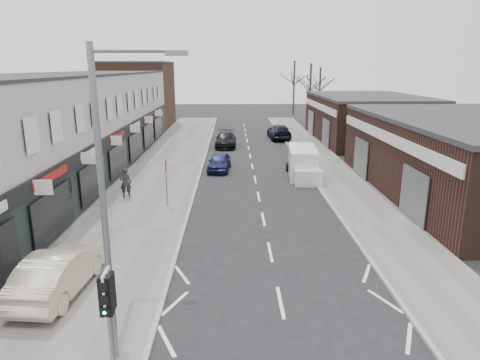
{
  "coord_description": "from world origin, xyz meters",
  "views": [
    {
      "loc": [
        -1.59,
        -10.65,
        7.58
      ],
      "look_at": [
        -1.24,
        8.08,
        2.6
      ],
      "focal_mm": 32.0,
      "sensor_mm": 36.0,
      "label": 1
    }
  ],
  "objects_px": {
    "white_van": "(303,163)",
    "parked_car_left_a": "(219,162)",
    "traffic_light": "(108,304)",
    "pedestrian": "(126,183)",
    "parked_car_right_a": "(304,167)",
    "parked_car_right_c": "(279,132)",
    "sedan_on_pavement": "(59,271)",
    "street_lamp": "(110,194)",
    "warning_sign": "(167,169)",
    "parked_car_right_b": "(279,132)",
    "parked_car_left_b": "(226,140)"
  },
  "relations": [
    {
      "from": "parked_car_right_c",
      "to": "parked_car_right_a",
      "type": "bearing_deg",
      "value": 87.67
    },
    {
      "from": "parked_car_left_a",
      "to": "parked_car_right_c",
      "type": "xyz_separation_m",
      "value": [
        6.05,
        14.55,
        0.11
      ]
    },
    {
      "from": "sedan_on_pavement",
      "to": "parked_car_left_a",
      "type": "xyz_separation_m",
      "value": [
        4.91,
        18.12,
        -0.22
      ]
    },
    {
      "from": "traffic_light",
      "to": "street_lamp",
      "type": "relative_size",
      "value": 0.39
    },
    {
      "from": "sedan_on_pavement",
      "to": "parked_car_left_b",
      "type": "bearing_deg",
      "value": -95.78
    },
    {
      "from": "sedan_on_pavement",
      "to": "pedestrian",
      "type": "xyz_separation_m",
      "value": [
        -0.37,
        10.92,
        0.13
      ]
    },
    {
      "from": "parked_car_right_a",
      "to": "parked_car_right_c",
      "type": "xyz_separation_m",
      "value": [
        0.0,
        16.5,
        0.08
      ]
    },
    {
      "from": "traffic_light",
      "to": "parked_car_left_b",
      "type": "bearing_deg",
      "value": 86.14
    },
    {
      "from": "street_lamp",
      "to": "parked_car_right_b",
      "type": "relative_size",
      "value": 1.66
    },
    {
      "from": "white_van",
      "to": "parked_car_left_a",
      "type": "bearing_deg",
      "value": 166.43
    },
    {
      "from": "traffic_light",
      "to": "parked_car_right_a",
      "type": "xyz_separation_m",
      "value": [
        7.9,
        20.82,
        -1.72
      ]
    },
    {
      "from": "parked_car_right_a",
      "to": "parked_car_right_b",
      "type": "height_order",
      "value": "parked_car_right_b"
    },
    {
      "from": "traffic_light",
      "to": "parked_car_right_c",
      "type": "bearing_deg",
      "value": 78.05
    },
    {
      "from": "parked_car_left_a",
      "to": "parked_car_right_a",
      "type": "height_order",
      "value": "parked_car_right_a"
    },
    {
      "from": "street_lamp",
      "to": "parked_car_right_a",
      "type": "relative_size",
      "value": 1.91
    },
    {
      "from": "street_lamp",
      "to": "pedestrian",
      "type": "height_order",
      "value": "street_lamp"
    },
    {
      "from": "parked_car_right_c",
      "to": "parked_car_right_b",
      "type": "bearing_deg",
      "value": 87.67
    },
    {
      "from": "sedan_on_pavement",
      "to": "parked_car_left_b",
      "type": "relative_size",
      "value": 0.94
    },
    {
      "from": "sedan_on_pavement",
      "to": "parked_car_right_c",
      "type": "height_order",
      "value": "sedan_on_pavement"
    },
    {
      "from": "pedestrian",
      "to": "parked_car_left_b",
      "type": "height_order",
      "value": "pedestrian"
    },
    {
      "from": "parked_car_right_b",
      "to": "parked_car_left_b",
      "type": "bearing_deg",
      "value": 35.15
    },
    {
      "from": "white_van",
      "to": "parked_car_left_a",
      "type": "distance_m",
      "value": 6.32
    },
    {
      "from": "warning_sign",
      "to": "sedan_on_pavement",
      "type": "bearing_deg",
      "value": -103.85
    },
    {
      "from": "traffic_light",
      "to": "parked_car_right_a",
      "type": "relative_size",
      "value": 0.74
    },
    {
      "from": "traffic_light",
      "to": "white_van",
      "type": "height_order",
      "value": "traffic_light"
    },
    {
      "from": "street_lamp",
      "to": "parked_car_right_b",
      "type": "bearing_deg",
      "value": 77.31
    },
    {
      "from": "parked_car_right_b",
      "to": "parked_car_right_c",
      "type": "bearing_deg",
      "value": -91.48
    },
    {
      "from": "pedestrian",
      "to": "parked_car_right_a",
      "type": "distance_m",
      "value": 12.49
    },
    {
      "from": "sedan_on_pavement",
      "to": "parked_car_right_c",
      "type": "bearing_deg",
      "value": -103.67
    },
    {
      "from": "street_lamp",
      "to": "sedan_on_pavement",
      "type": "bearing_deg",
      "value": 130.53
    },
    {
      "from": "sedan_on_pavement",
      "to": "parked_car_right_a",
      "type": "bearing_deg",
      "value": -119.27
    },
    {
      "from": "street_lamp",
      "to": "white_van",
      "type": "relative_size",
      "value": 1.47
    },
    {
      "from": "street_lamp",
      "to": "parked_car_left_b",
      "type": "height_order",
      "value": "street_lamp"
    },
    {
      "from": "parked_car_right_c",
      "to": "sedan_on_pavement",
      "type": "bearing_deg",
      "value": 69.11
    },
    {
      "from": "white_van",
      "to": "parked_car_right_b",
      "type": "distance_m",
      "value": 16.16
    },
    {
      "from": "traffic_light",
      "to": "parked_car_right_a",
      "type": "height_order",
      "value": "traffic_light"
    },
    {
      "from": "warning_sign",
      "to": "sedan_on_pavement",
      "type": "distance_m",
      "value": 9.73
    },
    {
      "from": "parked_car_right_b",
      "to": "parked_car_right_c",
      "type": "distance_m",
      "value": 0.48
    },
    {
      "from": "warning_sign",
      "to": "parked_car_left_a",
      "type": "bearing_deg",
      "value": 73.43
    },
    {
      "from": "warning_sign",
      "to": "pedestrian",
      "type": "distance_m",
      "value": 3.32
    },
    {
      "from": "warning_sign",
      "to": "parked_car_right_a",
      "type": "distance_m",
      "value": 11.12
    },
    {
      "from": "sedan_on_pavement",
      "to": "traffic_light",
      "type": "bearing_deg",
      "value": 128.26
    },
    {
      "from": "sedan_on_pavement",
      "to": "white_van",
      "type": "bearing_deg",
      "value": -119.25
    },
    {
      "from": "white_van",
      "to": "parked_car_right_c",
      "type": "relative_size",
      "value": 1.03
    },
    {
      "from": "warning_sign",
      "to": "white_van",
      "type": "height_order",
      "value": "warning_sign"
    },
    {
      "from": "pedestrian",
      "to": "parked_car_left_b",
      "type": "bearing_deg",
      "value": -124.51
    },
    {
      "from": "pedestrian",
      "to": "parked_car_right_c",
      "type": "distance_m",
      "value": 24.53
    },
    {
      "from": "sedan_on_pavement",
      "to": "parked_car_right_b",
      "type": "relative_size",
      "value": 0.95
    },
    {
      "from": "pedestrian",
      "to": "parked_car_right_b",
      "type": "xyz_separation_m",
      "value": [
        11.33,
        21.27,
        -0.19
      ]
    },
    {
      "from": "traffic_light",
      "to": "street_lamp",
      "type": "height_order",
      "value": "street_lamp"
    }
  ]
}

